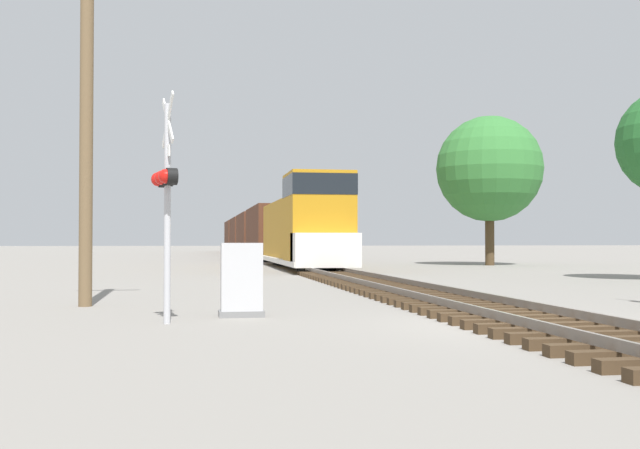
% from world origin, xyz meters
% --- Properties ---
extents(ground_plane, '(400.00, 400.00, 0.00)m').
position_xyz_m(ground_plane, '(0.00, 0.00, 0.00)').
color(ground_plane, gray).
extents(rail_track_bed, '(2.60, 160.00, 0.31)m').
position_xyz_m(rail_track_bed, '(0.00, -0.00, 0.14)').
color(rail_track_bed, '#42301E').
rests_on(rail_track_bed, ground).
extents(freight_train, '(2.95, 73.67, 4.61)m').
position_xyz_m(freight_train, '(0.00, 55.56, 2.06)').
color(freight_train, '#B77A14').
rests_on(freight_train, ground).
extents(crossing_signal_near, '(0.51, 1.01, 4.10)m').
position_xyz_m(crossing_signal_near, '(-6.21, 1.37, 2.44)').
color(crossing_signal_near, '#B7B7BC').
rests_on(crossing_signal_near, ground).
extents(relay_cabinet, '(0.88, 0.54, 1.44)m').
position_xyz_m(relay_cabinet, '(-4.79, 2.44, 0.71)').
color(relay_cabinet, slate).
rests_on(relay_cabinet, ground).
extents(utility_pole, '(1.80, 0.30, 8.37)m').
position_xyz_m(utility_pole, '(-8.12, 5.29, 4.31)').
color(utility_pole, brown).
rests_on(utility_pole, ground).
extents(tree_mid_background, '(6.33, 6.33, 8.95)m').
position_xyz_m(tree_mid_background, '(11.79, 30.14, 5.76)').
color(tree_mid_background, '#473521').
rests_on(tree_mid_background, ground).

